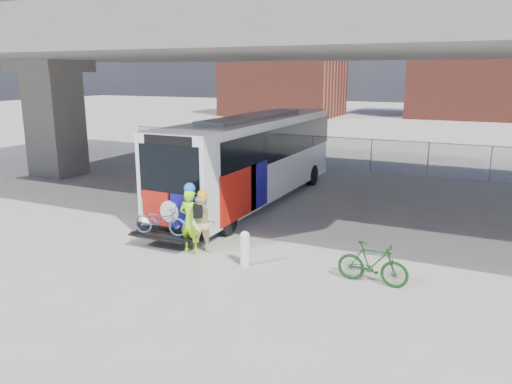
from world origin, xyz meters
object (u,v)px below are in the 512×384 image
Objects in this scene: bollard at (245,247)px; bike_parked at (373,263)px; cyclist_hivis at (190,219)px; bus at (253,153)px; cyclist_tan at (203,224)px.

bollard is 0.55× the size of bike_parked.
cyclist_hivis reaches higher than bollard.
bus is 7.42m from bollard.
cyclist_hivis is 5.59m from bike_parked.
cyclist_hivis is (-2.01, 0.30, 0.50)m from bollard.
bollard is at bearing 168.75° from cyclist_hivis.
bus reaches higher than bollard.
cyclist_tan is at bearing 169.02° from bollard.
bike_parked is (5.11, 0.00, -0.39)m from cyclist_tan.
cyclist_tan is (0.46, -0.00, -0.10)m from cyclist_hivis.
cyclist_tan is at bearing 177.03° from cyclist_hivis.
bus is 12.64× the size of bollard.
cyclist_tan is at bearing -77.55° from bus.
cyclist_hivis is at bearing 148.67° from cyclist_tan.
cyclist_hivis is 1.08× the size of cyclist_tan.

